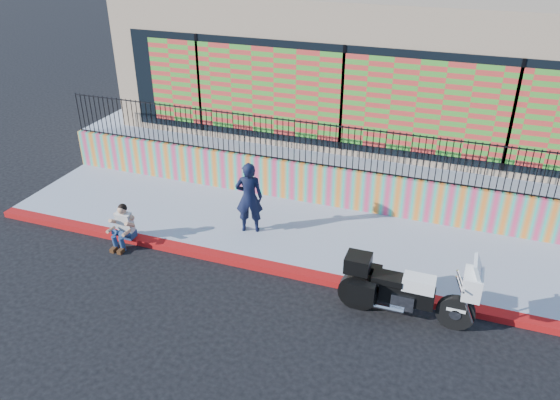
% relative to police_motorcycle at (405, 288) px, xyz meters
% --- Properties ---
extents(ground, '(90.00, 90.00, 0.00)m').
position_rel_police_motorcycle_xyz_m(ground, '(-2.57, 0.58, -0.69)').
color(ground, black).
rests_on(ground, ground).
extents(red_curb, '(16.00, 0.30, 0.15)m').
position_rel_police_motorcycle_xyz_m(red_curb, '(-2.57, 0.58, -0.61)').
color(red_curb, '#A2130B').
rests_on(red_curb, ground).
extents(sidewalk, '(16.00, 3.00, 0.15)m').
position_rel_police_motorcycle_xyz_m(sidewalk, '(-2.57, 2.23, -0.61)').
color(sidewalk, '#95A0B3').
rests_on(sidewalk, ground).
extents(mural_wall, '(16.00, 0.20, 1.10)m').
position_rel_police_motorcycle_xyz_m(mural_wall, '(-2.57, 3.83, 0.01)').
color(mural_wall, '#E23B6A').
rests_on(mural_wall, sidewalk).
extents(metal_fence, '(15.80, 0.04, 1.20)m').
position_rel_police_motorcycle_xyz_m(metal_fence, '(-2.57, 3.83, 1.16)').
color(metal_fence, black).
rests_on(metal_fence, mural_wall).
extents(elevated_platform, '(16.00, 10.00, 1.25)m').
position_rel_police_motorcycle_xyz_m(elevated_platform, '(-2.57, 8.93, -0.06)').
color(elevated_platform, '#95A0B3').
rests_on(elevated_platform, ground).
extents(storefront_building, '(14.00, 8.06, 4.00)m').
position_rel_police_motorcycle_xyz_m(storefront_building, '(-2.57, 8.72, 2.56)').
color(storefront_building, tan).
rests_on(storefront_building, elevated_platform).
extents(police_motorcycle, '(2.64, 0.87, 1.64)m').
position_rel_police_motorcycle_xyz_m(police_motorcycle, '(0.00, 0.00, 0.00)').
color(police_motorcycle, black).
rests_on(police_motorcycle, ground).
extents(police_officer, '(0.77, 0.62, 1.83)m').
position_rel_police_motorcycle_xyz_m(police_officer, '(-4.07, 1.84, 0.38)').
color(police_officer, black).
rests_on(police_officer, sidewalk).
extents(seated_man, '(0.54, 0.71, 1.06)m').
position_rel_police_motorcycle_xyz_m(seated_man, '(-6.75, 0.32, -0.24)').
color(seated_man, navy).
rests_on(seated_man, ground).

